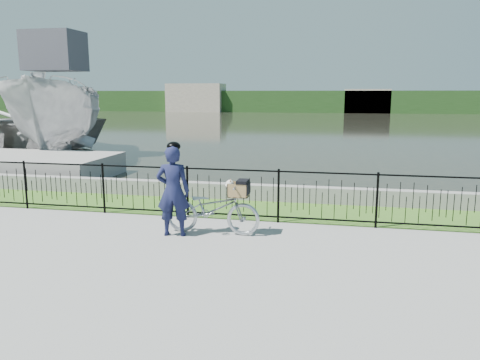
# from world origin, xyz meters

# --- Properties ---
(ground) EXTENTS (120.00, 120.00, 0.00)m
(ground) POSITION_xyz_m (0.00, 0.00, 0.00)
(ground) COLOR gray
(ground) RESTS_ON ground
(grass_strip) EXTENTS (60.00, 2.00, 0.01)m
(grass_strip) POSITION_xyz_m (0.00, 2.60, 0.00)
(grass_strip) COLOR #3C6620
(grass_strip) RESTS_ON ground
(water) EXTENTS (120.00, 120.00, 0.00)m
(water) POSITION_xyz_m (0.00, 33.00, 0.00)
(water) COLOR #28281F
(water) RESTS_ON ground
(quay_wall) EXTENTS (60.00, 0.30, 0.40)m
(quay_wall) POSITION_xyz_m (0.00, 3.60, 0.20)
(quay_wall) COLOR gray
(quay_wall) RESTS_ON ground
(fence) EXTENTS (14.00, 0.06, 1.15)m
(fence) POSITION_xyz_m (0.00, 1.60, 0.58)
(fence) COLOR black
(fence) RESTS_ON ground
(far_treeline) EXTENTS (120.00, 6.00, 3.00)m
(far_treeline) POSITION_xyz_m (0.00, 60.00, 1.50)
(far_treeline) COLOR #23451A
(far_treeline) RESTS_ON ground
(far_building_left) EXTENTS (8.00, 4.00, 4.00)m
(far_building_left) POSITION_xyz_m (-18.00, 58.00, 2.00)
(far_building_left) COLOR #A69985
(far_building_left) RESTS_ON ground
(far_building_right) EXTENTS (6.00, 3.00, 3.20)m
(far_building_right) POSITION_xyz_m (6.00, 58.50, 1.60)
(far_building_right) COLOR #A69985
(far_building_right) RESTS_ON ground
(bicycle_rig) EXTENTS (1.88, 0.65, 1.10)m
(bicycle_rig) POSITION_xyz_m (-0.15, 0.57, 0.50)
(bicycle_rig) COLOR #A9ADB5
(bicycle_rig) RESTS_ON ground
(cyclist) EXTENTS (0.70, 0.52, 1.81)m
(cyclist) POSITION_xyz_m (-0.86, 0.30, 0.89)
(cyclist) COLOR #15183A
(cyclist) RESTS_ON ground
(boat_near) EXTENTS (6.29, 9.39, 5.20)m
(boat_near) POSITION_xyz_m (-9.36, 9.94, 1.84)
(boat_near) COLOR #B2B1B1
(boat_near) RESTS_ON water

